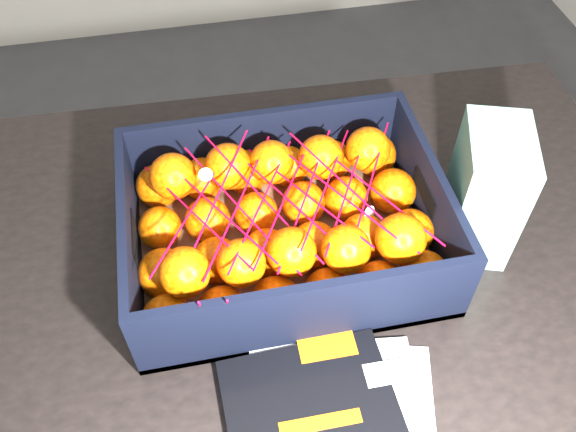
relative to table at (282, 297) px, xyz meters
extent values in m
plane|color=#333336|center=(-0.17, 0.09, -0.65)|extent=(3.50, 3.50, 0.00)
cube|color=black|center=(0.00, 0.00, 0.08)|extent=(1.23, 0.84, 0.04)
cylinder|color=black|center=(-0.55, 0.35, -0.30)|extent=(0.06, 0.06, 0.71)
cylinder|color=black|center=(0.55, 0.35, -0.30)|extent=(0.06, 0.06, 0.71)
cube|color=orange|center=(0.03, -0.15, 0.12)|extent=(0.08, 0.06, 0.00)
cube|color=white|center=(0.10, -0.21, 0.12)|extent=(0.06, 0.03, 0.00)
cube|color=orange|center=(0.00, -0.26, 0.12)|extent=(0.10, 0.02, 0.00)
cube|color=brown|center=(0.01, 0.02, 0.10)|extent=(0.44, 0.33, 0.01)
cube|color=black|center=(0.01, 0.18, 0.17)|extent=(0.44, 0.01, 0.13)
cube|color=black|center=(0.01, -0.14, 0.17)|extent=(0.44, 0.01, 0.13)
cube|color=black|center=(-0.21, 0.02, 0.17)|extent=(0.01, 0.31, 0.13)
cube|color=black|center=(0.23, 0.02, 0.17)|extent=(0.01, 0.31, 0.13)
sphere|color=#EA5804|center=(-0.17, -0.10, 0.14)|extent=(0.07, 0.07, 0.07)
sphere|color=#EA5804|center=(-0.17, -0.02, 0.14)|extent=(0.07, 0.07, 0.07)
sphere|color=#EA5804|center=(-0.17, 0.06, 0.14)|extent=(0.06, 0.06, 0.06)
sphere|color=#EA5804|center=(-0.17, 0.14, 0.14)|extent=(0.07, 0.07, 0.07)
sphere|color=#EA5804|center=(-0.10, -0.10, 0.14)|extent=(0.07, 0.07, 0.07)
sphere|color=#EA5804|center=(-0.09, -0.01, 0.14)|extent=(0.07, 0.07, 0.07)
sphere|color=#EA5804|center=(-0.10, 0.06, 0.14)|extent=(0.07, 0.07, 0.07)
sphere|color=#EA5804|center=(-0.10, 0.15, 0.14)|extent=(0.07, 0.07, 0.07)
sphere|color=#EA5804|center=(-0.02, -0.10, 0.14)|extent=(0.07, 0.07, 0.07)
sphere|color=#EA5804|center=(-0.02, -0.01, 0.14)|extent=(0.07, 0.07, 0.07)
sphere|color=#EA5804|center=(-0.03, 0.06, 0.14)|extent=(0.06, 0.06, 0.06)
sphere|color=#EA5804|center=(-0.03, 0.15, 0.14)|extent=(0.07, 0.07, 0.07)
sphere|color=#EA5804|center=(0.05, -0.09, 0.14)|extent=(0.06, 0.06, 0.06)
sphere|color=#EA5804|center=(0.05, -0.01, 0.14)|extent=(0.07, 0.07, 0.07)
sphere|color=#EA5804|center=(0.05, 0.07, 0.14)|extent=(0.07, 0.07, 0.07)
sphere|color=#EA5804|center=(0.04, 0.15, 0.14)|extent=(0.07, 0.07, 0.07)
sphere|color=#EA5804|center=(0.12, -0.10, 0.14)|extent=(0.07, 0.07, 0.07)
sphere|color=#EA5804|center=(0.12, -0.01, 0.14)|extent=(0.07, 0.07, 0.07)
sphere|color=#EA5804|center=(0.11, 0.06, 0.14)|extent=(0.07, 0.07, 0.07)
sphere|color=#EA5804|center=(0.11, 0.15, 0.14)|extent=(0.06, 0.06, 0.06)
sphere|color=#EA5804|center=(0.18, -0.09, 0.14)|extent=(0.07, 0.07, 0.07)
sphere|color=#EA5804|center=(0.19, -0.02, 0.14)|extent=(0.07, 0.07, 0.07)
sphere|color=#EA5804|center=(0.19, 0.06, 0.14)|extent=(0.07, 0.07, 0.07)
sphere|color=#EA5804|center=(0.18, 0.15, 0.14)|extent=(0.07, 0.07, 0.07)
sphere|color=#EA5804|center=(-0.14, -0.06, 0.20)|extent=(0.07, 0.07, 0.07)
sphere|color=#EA5804|center=(-0.14, 0.11, 0.20)|extent=(0.07, 0.07, 0.07)
sphere|color=#EA5804|center=(-0.06, -0.06, 0.20)|extent=(0.06, 0.06, 0.06)
sphere|color=#EA5804|center=(-0.06, 0.11, 0.20)|extent=(0.07, 0.07, 0.07)
sphere|color=#EA5804|center=(0.00, -0.06, 0.20)|extent=(0.07, 0.07, 0.07)
sphere|color=#EA5804|center=(0.01, 0.11, 0.20)|extent=(0.07, 0.07, 0.07)
sphere|color=#EA5804|center=(0.07, -0.07, 0.20)|extent=(0.07, 0.07, 0.07)
sphere|color=#EA5804|center=(0.08, 0.11, 0.20)|extent=(0.07, 0.07, 0.07)
sphere|color=#EA5804|center=(0.15, -0.06, 0.20)|extent=(0.07, 0.07, 0.07)
sphere|color=#EA5804|center=(0.16, 0.11, 0.20)|extent=(0.07, 0.07, 0.07)
cylinder|color=red|center=(-0.11, 0.02, 0.21)|extent=(0.12, 0.23, 0.03)
cylinder|color=red|center=(-0.08, 0.02, 0.22)|extent=(0.13, 0.23, 0.03)
cylinder|color=red|center=(-0.05, 0.02, 0.21)|extent=(0.13, 0.23, 0.03)
cylinder|color=red|center=(-0.02, 0.03, 0.22)|extent=(0.12, 0.23, 0.04)
cylinder|color=red|center=(0.01, 0.03, 0.21)|extent=(0.13, 0.23, 0.01)
cylinder|color=red|center=(0.04, 0.02, 0.21)|extent=(0.13, 0.23, 0.03)
cylinder|color=red|center=(0.07, 0.03, 0.22)|extent=(0.13, 0.23, 0.02)
cylinder|color=red|center=(0.10, 0.02, 0.22)|extent=(0.13, 0.23, 0.03)
cylinder|color=red|center=(0.13, 0.01, 0.21)|extent=(0.13, 0.23, 0.01)
cylinder|color=red|center=(-0.11, 0.03, 0.22)|extent=(0.12, 0.23, 0.03)
cylinder|color=red|center=(-0.08, 0.03, 0.22)|extent=(0.13, 0.23, 0.03)
cylinder|color=red|center=(-0.05, 0.02, 0.22)|extent=(0.13, 0.23, 0.01)
cylinder|color=red|center=(-0.02, 0.02, 0.22)|extent=(0.13, 0.23, 0.02)
cylinder|color=red|center=(0.01, 0.02, 0.22)|extent=(0.13, 0.23, 0.02)
cylinder|color=red|center=(0.04, 0.02, 0.21)|extent=(0.13, 0.23, 0.02)
cylinder|color=red|center=(0.07, 0.03, 0.22)|extent=(0.13, 0.23, 0.03)
cylinder|color=red|center=(0.10, 0.03, 0.21)|extent=(0.13, 0.23, 0.02)
cylinder|color=red|center=(0.13, 0.02, 0.21)|extent=(0.13, 0.23, 0.00)
cylinder|color=red|center=(-0.12, -0.13, 0.20)|extent=(0.00, 0.03, 0.09)
cylinder|color=red|center=(-0.09, -0.13, 0.20)|extent=(0.01, 0.04, 0.08)
cube|color=silver|center=(0.29, -0.01, 0.20)|extent=(0.12, 0.15, 0.20)
camera|label=1|loc=(-0.09, -0.52, 0.83)|focal=37.92mm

